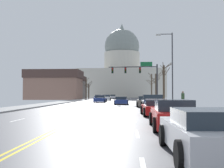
{
  "coord_description": "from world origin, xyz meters",
  "views": [
    {
      "loc": [
        3.21,
        -30.02,
        1.61
      ],
      "look_at": [
        -0.47,
        27.52,
        3.54
      ],
      "focal_mm": 44.54,
      "sensor_mm": 36.0,
      "label": 1
    }
  ],
  "objects_px": {
    "sedan_near_05": "(205,134)",
    "sedan_oncoming_02": "(98,97)",
    "sedan_near_00": "(121,101)",
    "sedan_oncoming_01": "(106,98)",
    "sedan_near_01": "(145,102)",
    "sedan_near_04": "(173,115)",
    "pickup_truck_near_02": "(153,103)",
    "sedan_oncoming_03": "(113,97)",
    "pedestrian_00": "(183,98)",
    "street_lamp_right": "(170,63)",
    "sedan_near_03": "(155,108)",
    "sedan_oncoming_00": "(100,99)",
    "bicycle_parked": "(189,105)",
    "signal_gantry": "(139,73)"
  },
  "relations": [
    {
      "from": "pickup_truck_near_02",
      "to": "sedan_oncoming_03",
      "type": "relative_size",
      "value": 1.16
    },
    {
      "from": "sedan_oncoming_00",
      "to": "sedan_oncoming_03",
      "type": "bearing_deg",
      "value": 89.85
    },
    {
      "from": "pickup_truck_near_02",
      "to": "sedan_oncoming_01",
      "type": "bearing_deg",
      "value": 101.97
    },
    {
      "from": "street_lamp_right",
      "to": "sedan_oncoming_03",
      "type": "bearing_deg",
      "value": 100.81
    },
    {
      "from": "sedan_near_00",
      "to": "sedan_oncoming_00",
      "type": "bearing_deg",
      "value": 113.88
    },
    {
      "from": "sedan_near_00",
      "to": "sedan_oncoming_01",
      "type": "xyz_separation_m",
      "value": [
        -4.01,
        21.64,
        0.07
      ]
    },
    {
      "from": "sedan_near_03",
      "to": "sedan_oncoming_03",
      "type": "xyz_separation_m",
      "value": [
        -6.99,
        64.43,
        0.03
      ]
    },
    {
      "from": "bicycle_parked",
      "to": "sedan_oncoming_00",
      "type": "bearing_deg",
      "value": 115.22
    },
    {
      "from": "pickup_truck_near_02",
      "to": "signal_gantry",
      "type": "bearing_deg",
      "value": 92.18
    },
    {
      "from": "sedan_near_03",
      "to": "sedan_near_04",
      "type": "xyz_separation_m",
      "value": [
        0.1,
        -7.51,
        0.07
      ]
    },
    {
      "from": "sedan_near_03",
      "to": "pedestrian_00",
      "type": "height_order",
      "value": "pedestrian_00"
    },
    {
      "from": "sedan_oncoming_02",
      "to": "bicycle_parked",
      "type": "xyz_separation_m",
      "value": [
        13.99,
        -47.97,
        -0.1
      ]
    },
    {
      "from": "signal_gantry",
      "to": "sedan_oncoming_00",
      "type": "xyz_separation_m",
      "value": [
        -6.77,
        4.49,
        -4.25
      ]
    },
    {
      "from": "sedan_near_05",
      "to": "sedan_oncoming_02",
      "type": "bearing_deg",
      "value": 98.78
    },
    {
      "from": "pickup_truck_near_02",
      "to": "sedan_oncoming_03",
      "type": "distance_m",
      "value": 58.46
    },
    {
      "from": "street_lamp_right",
      "to": "pedestrian_00",
      "type": "relative_size",
      "value": 5.04
    },
    {
      "from": "pickup_truck_near_02",
      "to": "sedan_oncoming_03",
      "type": "height_order",
      "value": "pickup_truck_near_02"
    },
    {
      "from": "sedan_oncoming_03",
      "to": "bicycle_parked",
      "type": "distance_m",
      "value": 59.29
    },
    {
      "from": "sedan_near_03",
      "to": "street_lamp_right",
      "type": "bearing_deg",
      "value": 76.81
    },
    {
      "from": "signal_gantry",
      "to": "sedan_near_03",
      "type": "distance_m",
      "value": 24.87
    },
    {
      "from": "pickup_truck_near_02",
      "to": "bicycle_parked",
      "type": "relative_size",
      "value": 3.09
    },
    {
      "from": "sedan_near_01",
      "to": "sedan_near_05",
      "type": "bearing_deg",
      "value": -89.77
    },
    {
      "from": "street_lamp_right",
      "to": "sedan_oncoming_00",
      "type": "xyz_separation_m",
      "value": [
        -10.01,
        16.51,
        -4.53
      ]
    },
    {
      "from": "sedan_near_01",
      "to": "bicycle_parked",
      "type": "bearing_deg",
      "value": -60.86
    },
    {
      "from": "sedan_near_00",
      "to": "sedan_near_04",
      "type": "height_order",
      "value": "sedan_near_04"
    },
    {
      "from": "sedan_oncoming_00",
      "to": "sedan_oncoming_01",
      "type": "distance_m",
      "value": 12.55
    },
    {
      "from": "sedan_near_03",
      "to": "sedan_oncoming_01",
      "type": "distance_m",
      "value": 42.13
    },
    {
      "from": "pickup_truck_near_02",
      "to": "sedan_near_03",
      "type": "distance_m",
      "value": 6.45
    },
    {
      "from": "sedan_near_01",
      "to": "sedan_oncoming_03",
      "type": "relative_size",
      "value": 0.97
    },
    {
      "from": "street_lamp_right",
      "to": "sedan_near_03",
      "type": "height_order",
      "value": "street_lamp_right"
    },
    {
      "from": "sedan_oncoming_02",
      "to": "pedestrian_00",
      "type": "distance_m",
      "value": 46.73
    },
    {
      "from": "signal_gantry",
      "to": "street_lamp_right",
      "type": "height_order",
      "value": "street_lamp_right"
    },
    {
      "from": "street_lamp_right",
      "to": "sedan_near_04",
      "type": "relative_size",
      "value": 1.86
    },
    {
      "from": "sedan_near_01",
      "to": "sedan_oncoming_02",
      "type": "distance_m",
      "value": 42.54
    },
    {
      "from": "sedan_near_05",
      "to": "pedestrian_00",
      "type": "xyz_separation_m",
      "value": [
        3.7,
        22.57,
        0.5
      ]
    },
    {
      "from": "sedan_oncoming_03",
      "to": "sedan_near_03",
      "type": "bearing_deg",
      "value": -83.81
    },
    {
      "from": "sedan_near_03",
      "to": "sedan_near_05",
      "type": "bearing_deg",
      "value": -89.69
    },
    {
      "from": "sedan_near_03",
      "to": "sedan_near_05",
      "type": "xyz_separation_m",
      "value": [
        0.07,
        -13.05,
        0.05
      ]
    },
    {
      "from": "sedan_near_01",
      "to": "sedan_near_04",
      "type": "xyz_separation_m",
      "value": [
        0.13,
        -20.3,
        0.01
      ]
    },
    {
      "from": "street_lamp_right",
      "to": "sedan_near_00",
      "type": "relative_size",
      "value": 1.97
    },
    {
      "from": "sedan_oncoming_02",
      "to": "sedan_oncoming_01",
      "type": "bearing_deg",
      "value": -75.53
    },
    {
      "from": "sedan_near_01",
      "to": "sedan_near_05",
      "type": "distance_m",
      "value": 25.84
    },
    {
      "from": "sedan_oncoming_01",
      "to": "bicycle_parked",
      "type": "bearing_deg",
      "value": -73.11
    },
    {
      "from": "sedan_oncoming_02",
      "to": "sedan_near_01",
      "type": "bearing_deg",
      "value": -76.03
    },
    {
      "from": "sedan_near_00",
      "to": "sedan_oncoming_01",
      "type": "distance_m",
      "value": 22.01
    },
    {
      "from": "sedan_near_00",
      "to": "sedan_near_01",
      "type": "distance_m",
      "value": 7.72
    },
    {
      "from": "sedan_near_01",
      "to": "pickup_truck_near_02",
      "type": "relative_size",
      "value": 0.84
    },
    {
      "from": "signal_gantry",
      "to": "sedan_near_04",
      "type": "height_order",
      "value": "signal_gantry"
    },
    {
      "from": "street_lamp_right",
      "to": "sedan_near_01",
      "type": "distance_m",
      "value": 5.42
    },
    {
      "from": "pedestrian_00",
      "to": "sedan_near_04",
      "type": "bearing_deg",
      "value": -102.17
    }
  ]
}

